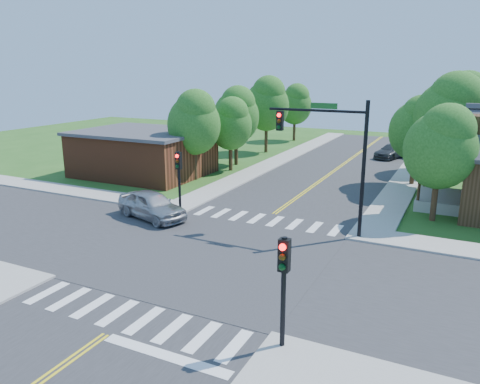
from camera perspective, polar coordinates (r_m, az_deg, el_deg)
The scene contains 25 objects.
ground at distance 22.49m, azimuth -3.12°, elevation -7.96°, with size 100.00×100.00×0.00m, color #29571B.
road_ns at distance 22.48m, azimuth -3.12°, elevation -7.91°, with size 10.00×90.00×0.04m, color #2D2D30.
road_ew at distance 22.48m, azimuth -3.12°, elevation -7.90°, with size 90.00×10.00×0.04m, color #2D2D30.
intersection_patch at distance 22.49m, azimuth -3.12°, elevation -7.96°, with size 10.20×10.20×0.06m, color #2D2D30.
sidewalk_nw at distance 43.58m, azimuth -11.18°, elevation 3.13°, with size 40.00×40.00×0.14m.
crosswalk_north at distance 27.70m, azimuth 3.16°, elevation -3.40°, with size 8.85×2.00×0.01m.
crosswalk_south at distance 17.88m, azimuth -13.18°, elevation -14.56°, with size 8.85×2.00×0.01m.
centerline at distance 22.47m, azimuth -3.12°, elevation -7.85°, with size 0.30×90.00×0.01m.
stop_bar at distance 15.63m, azimuth -9.04°, elevation -19.20°, with size 4.60×0.45×0.09m, color white.
signal_mast_ne at distance 24.76m, azimuth 11.15°, elevation 5.61°, with size 5.30×0.42×7.20m.
signal_pole_se at distance 14.56m, azimuth 5.34°, elevation -9.74°, with size 0.34×0.42×3.80m.
signal_pole_nw at distance 29.06m, azimuth -7.48°, elevation 2.71°, with size 0.34×0.42×3.80m.
building_nw at distance 40.23m, azimuth -11.71°, elevation 4.77°, with size 10.40×8.40×3.73m.
tree_e_a at distance 28.89m, azimuth 23.39°, elevation 5.28°, with size 4.05×3.85×6.89m.
tree_e_b at distance 36.30m, azimuth 24.35°, elevation 8.67°, with size 5.05×4.80×8.58m.
tree_e_c at distance 43.73m, azimuth 25.43°, elevation 9.39°, with size 5.05×4.79×8.58m.
tree_e_d at distance 53.54m, azimuth 24.86°, elevation 9.79°, with size 4.71×4.47×8.00m.
tree_w_a at distance 37.11m, azimuth -5.58°, elevation 8.62°, with size 4.25×4.04×7.22m.
tree_w_b at distance 43.01m, azimuth -0.42°, elevation 9.58°, with size 4.28×4.06×7.27m.
tree_w_c at distance 49.68m, azimuth 3.33°, elevation 10.85°, with size 4.73×4.50×8.05m.
tree_w_d at distance 58.46m, azimuth 6.78°, elevation 10.70°, with size 4.12×3.91×7.00m.
tree_house at distance 37.43m, azimuth 20.87°, elevation 7.44°, with size 4.05×3.85×6.89m.
tree_bldg at distance 40.55m, azimuth -1.11°, elevation 8.48°, with size 3.78×3.59×6.43m.
car_silver at distance 28.21m, azimuth -10.71°, elevation -1.64°, with size 5.22×3.28×1.66m, color #A4A6AB.
car_dgrey at distance 49.15m, azimuth 18.01°, elevation 4.72°, with size 3.33×5.08×1.37m, color #34373A.
Camera 1 is at (10.21, -18.04, 8.70)m, focal length 35.00 mm.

